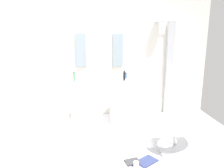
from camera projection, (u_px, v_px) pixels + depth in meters
ground_plane at (107, 153)px, 3.41m from camera, size 4.80×3.60×0.04m
rear_partition at (99, 57)px, 4.70m from camera, size 4.80×0.10×2.60m
pedestal_sink_left at (82, 101)px, 4.37m from camera, size 0.44×0.44×1.00m
pedestal_sink_right at (120, 100)px, 4.45m from camera, size 0.44×0.44×1.00m
vanity_mirror_left at (81, 50)px, 4.56m from camera, size 0.22×0.03×0.69m
vanity_mirror_right at (118, 50)px, 4.64m from camera, size 0.22×0.03×0.69m
shower_column at (168, 66)px, 4.80m from camera, size 0.49×0.24×2.05m
lounge_chair at (175, 128)px, 3.42m from camera, size 1.10×1.10×0.65m
area_rug at (136, 161)px, 3.14m from camera, size 1.22×0.68×0.01m
magazine_navy at (147, 161)px, 3.12m from camera, size 0.36×0.33×0.02m
magazine_charcoal at (132, 162)px, 3.10m from camera, size 0.24×0.20×0.02m
coffee_mug at (136, 165)px, 2.98m from camera, size 0.07×0.07×0.08m
soap_bottle_green at (74, 77)px, 4.13m from camera, size 0.04×0.04×0.19m
soap_bottle_blue at (126, 76)px, 4.41m from camera, size 0.05×0.05×0.12m
soap_bottle_grey at (75, 77)px, 4.16m from camera, size 0.05×0.05×0.17m
soap_bottle_black at (124, 76)px, 4.23m from camera, size 0.04×0.04×0.20m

